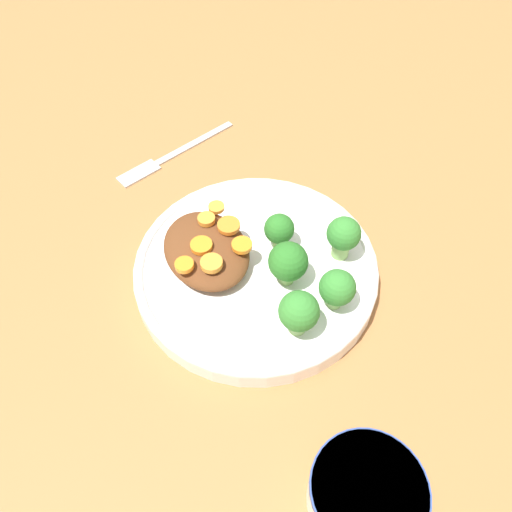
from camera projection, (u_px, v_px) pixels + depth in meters
ground_plane at (256, 275)px, 0.58m from camera, size 4.00×4.00×0.00m
plate at (256, 268)px, 0.57m from camera, size 0.27×0.27×0.03m
dip_bowl at (366, 494)px, 0.41m from camera, size 0.10×0.10×0.05m
stew_mound at (206, 250)px, 0.55m from camera, size 0.12×0.09×0.03m
broccoli_floret_0 at (337, 288)px, 0.51m from camera, size 0.04×0.04×0.05m
broccoli_floret_1 at (343, 236)px, 0.54m from camera, size 0.04×0.04×0.06m
broccoli_floret_2 at (279, 230)px, 0.55m from camera, size 0.03×0.03×0.05m
broccoli_floret_3 at (288, 262)px, 0.52m from camera, size 0.04×0.04×0.06m
broccoli_floret_4 at (300, 312)px, 0.49m from camera, size 0.04×0.04×0.05m
carrot_slice_0 at (206, 219)px, 0.56m from camera, size 0.02×0.02×0.01m
carrot_slice_1 at (201, 245)px, 0.54m from camera, size 0.02×0.02×0.01m
carrot_slice_2 at (242, 245)px, 0.54m from camera, size 0.02×0.02×0.01m
carrot_slice_3 at (229, 226)px, 0.55m from camera, size 0.03×0.03×0.01m
carrot_slice_4 at (212, 265)px, 0.52m from camera, size 0.02×0.02×0.01m
carrot_slice_5 at (216, 207)px, 0.57m from camera, size 0.02×0.02×0.00m
carrot_slice_6 at (184, 265)px, 0.52m from camera, size 0.02×0.02×0.01m
fork at (167, 157)px, 0.70m from camera, size 0.07×0.19×0.01m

